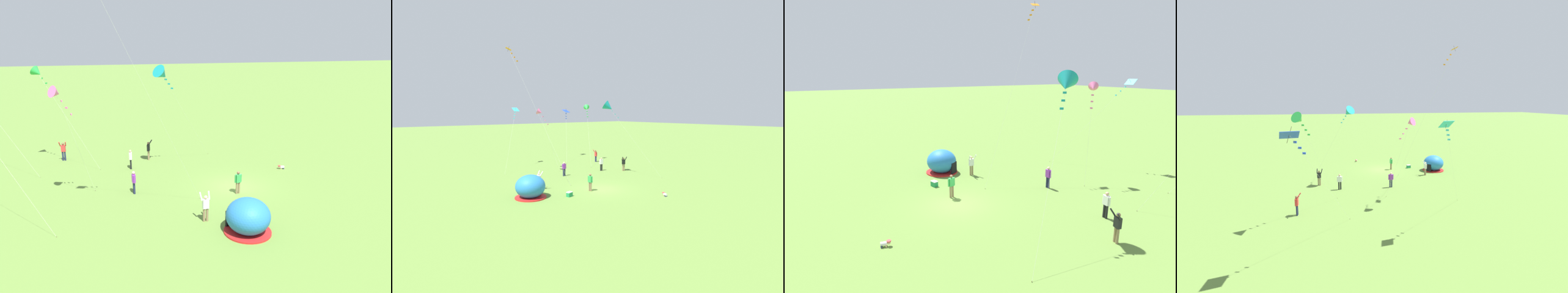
# 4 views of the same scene
# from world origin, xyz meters

# --- Properties ---
(ground_plane) EXTENTS (300.00, 300.00, 0.00)m
(ground_plane) POSITION_xyz_m (0.00, 0.00, 0.00)
(ground_plane) COLOR olive
(popup_tent) EXTENTS (2.81, 2.81, 2.10)m
(popup_tent) POSITION_xyz_m (-6.93, 1.74, 1.00)
(popup_tent) COLOR #2672BF
(popup_tent) RESTS_ON ground
(cooler_box) EXTENTS (0.61, 0.49, 0.44)m
(cooler_box) POSITION_xyz_m (-3.99, -0.14, 0.22)
(cooler_box) COLOR #1E8C4C
(cooler_box) RESTS_ON ground
(toddler_crawling) EXTENTS (0.33, 0.55, 0.32)m
(toddler_crawling) POSITION_xyz_m (2.87, -5.50, 0.18)
(toddler_crawling) COLOR white
(toddler_crawling) RESTS_ON ground
(person_watching_sky) EXTENTS (0.59, 0.27, 1.72)m
(person_watching_sky) POSITION_xyz_m (6.35, 7.17, 0.96)
(person_watching_sky) COLOR black
(person_watching_sky) RESTS_ON ground
(person_center_field) EXTENTS (0.59, 0.25, 1.72)m
(person_center_field) POSITION_xyz_m (0.70, 7.51, 0.96)
(person_center_field) COLOR #1E2347
(person_center_field) RESTS_ON ground
(person_far_back) EXTENTS (0.52, 0.68, 1.89)m
(person_far_back) POSITION_xyz_m (10.33, 12.96, 1.00)
(person_far_back) COLOR #1E2347
(person_far_back) RESTS_ON ground
(person_arms_raised) EXTENTS (0.48, 0.68, 1.89)m
(person_arms_raised) POSITION_xyz_m (-4.92, 3.71, 1.00)
(person_arms_raised) COLOR #8C7251
(person_arms_raised) RESTS_ON ground
(person_with_toddler) EXTENTS (0.70, 0.59, 1.89)m
(person_with_toddler) POSITION_xyz_m (8.54, 5.28, 1.00)
(person_with_toddler) COLOR #8C7251
(person_with_toddler) RESTS_ON ground
(person_strolling) EXTENTS (0.31, 0.58, 1.72)m
(person_strolling) POSITION_xyz_m (-1.30, 0.16, 0.96)
(person_strolling) COLOR #8C7251
(person_strolling) RESTS_ON ground
(kite_cyan) EXTENTS (4.75, 5.79, 8.27)m
(kite_cyan) POSITION_xyz_m (-0.53, 17.70, 7.68)
(kite_cyan) COLOR silver
(kite_cyan) RESTS_ON ground
(kite_orange) EXTENTS (3.74, 7.33, 14.83)m
(kite_orange) POSITION_xyz_m (-4.62, 9.56, 13.74)
(kite_orange) COLOR silver
(kite_orange) RESTS_ON ground
(kite_green) EXTENTS (3.60, 5.33, 8.78)m
(kite_green) POSITION_xyz_m (9.70, 14.39, 8.20)
(kite_green) COLOR silver
(kite_green) RESTS_ON ground
(kite_pink) EXTENTS (2.26, 2.59, 8.12)m
(kite_pink) POSITION_xyz_m (0.26, 12.24, 7.62)
(kite_pink) COLOR silver
(kite_pink) RESTS_ON ground
(kite_teal) EXTENTS (4.72, 6.02, 9.00)m
(kite_teal) POSITION_xyz_m (5.04, 4.46, 8.24)
(kite_teal) COLOR silver
(kite_teal) RESTS_ON ground
(kite_blue) EXTENTS (4.35, 6.02, 8.22)m
(kite_blue) POSITION_xyz_m (9.69, 19.89, 7.56)
(kite_blue) COLOR silver
(kite_blue) RESTS_ON ground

